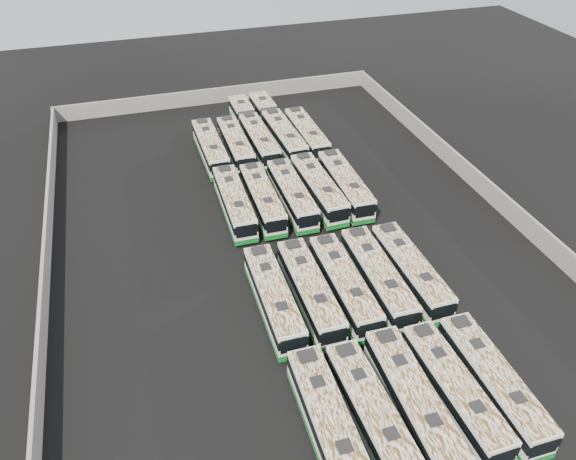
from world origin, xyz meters
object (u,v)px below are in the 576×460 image
(bus_back_center, at_px, (253,130))
(bus_back_far_right, at_px, (307,134))
(bus_midback_center, at_px, (292,194))
(bus_midback_right, at_px, (318,189))
(bus_midback_left, at_px, (262,199))
(bus_midback_far_right, at_px, (345,185))
(bus_front_right, at_px, (454,391))
(bus_back_right, at_px, (277,127))
(bus_front_far_left, at_px, (329,426))
(bus_front_center, at_px, (413,402))
(bus_front_left, at_px, (372,415))
(bus_midfront_left, at_px, (310,291))
(bus_back_far_left, at_px, (210,148))
(bus_back_left, at_px, (236,144))
(bus_front_far_right, at_px, (492,382))
(bus_midfront_far_right, at_px, (410,271))
(bus_midback_far_left, at_px, (234,202))
(bus_midfront_right, at_px, (377,277))
(bus_midfront_far_left, at_px, (274,298))
(bus_midfront_center, at_px, (344,285))

(bus_back_center, distance_m, bus_back_far_right, 6.76)
(bus_midback_center, xyz_separation_m, bus_midback_right, (2.98, 0.14, 0.05))
(bus_midback_left, bearing_deg, bus_back_far_right, 54.88)
(bus_midback_center, xyz_separation_m, bus_midback_far_right, (5.95, 0.05, 0.04))
(bus_front_right, bearing_deg, bus_back_right, 89.11)
(bus_front_far_left, distance_m, bus_front_right, 9.08)
(bus_front_center, distance_m, bus_midback_center, 26.95)
(bus_front_left, xyz_separation_m, bus_midfront_left, (0.00, 12.47, 0.04))
(bus_back_far_left, xyz_separation_m, bus_back_left, (3.05, 0.03, -0.02))
(bus_front_far_right, bearing_deg, bus_midfront_far_right, 90.26)
(bus_front_far_right, bearing_deg, bus_midfront_left, 126.43)
(bus_front_far_right, relative_size, bus_midback_right, 0.97)
(bus_midback_right, bearing_deg, bus_front_far_right, -84.86)
(bus_back_center, bearing_deg, bus_midfront_left, -95.89)
(bus_front_left, bearing_deg, bus_front_right, 0.05)
(bus_midback_far_right, bearing_deg, bus_front_far_right, -88.72)
(bus_front_far_left, bearing_deg, bus_front_far_right, 0.63)
(bus_midback_right, bearing_deg, bus_midfront_far_right, -79.54)
(bus_front_far_left, xyz_separation_m, bus_midback_far_left, (0.01, 27.27, -0.03))
(bus_back_center, bearing_deg, bus_midback_right, -78.94)
(bus_midback_center, bearing_deg, bus_back_center, 90.77)
(bus_front_right, height_order, bus_midback_center, bus_midback_center)
(bus_midfront_left, bearing_deg, bus_back_center, 84.79)
(bus_front_far_right, height_order, bus_midfront_far_right, bus_midfront_far_right)
(bus_midback_right, bearing_deg, bus_midfront_right, -91.22)
(bus_midfront_left, height_order, bus_midfront_far_right, bus_midfront_left)
(bus_midfront_far_left, bearing_deg, bus_front_center, -63.28)
(bus_front_far_right, height_order, bus_back_far_left, bus_back_far_left)
(bus_midfront_far_right, relative_size, bus_back_right, 0.64)
(bus_midfront_center, distance_m, bus_midback_far_right, 16.00)
(bus_front_center, bearing_deg, bus_front_far_left, -178.08)
(bus_front_far_right, distance_m, bus_midback_right, 27.39)
(bus_back_far_left, bearing_deg, bus_midback_left, -76.90)
(bus_front_far_left, distance_m, bus_midback_center, 27.67)
(bus_front_left, height_order, bus_midback_left, bus_front_left)
(bus_midfront_center, distance_m, bus_back_left, 27.51)
(bus_front_far_left, xyz_separation_m, bus_midfront_far_right, (12.08, 12.26, -0.03))
(bus_back_far_left, bearing_deg, bus_midback_far_left, -90.07)
(bus_back_left, distance_m, bus_back_right, 6.78)
(bus_midfront_center, xyz_separation_m, bus_midback_far_right, (6.07, 14.80, 0.02))
(bus_midback_far_left, bearing_deg, bus_front_right, -70.62)
(bus_midback_right, distance_m, bus_back_far_right, 12.80)
(bus_midback_left, xyz_separation_m, bus_midback_far_right, (9.09, -0.07, 0.05))
(bus_midfront_far_left, distance_m, bus_back_far_right, 29.67)
(bus_midback_far_left, bearing_deg, bus_midback_left, -1.83)
(bus_front_center, xyz_separation_m, bus_midback_left, (-3.06, 27.08, -0.06))
(bus_front_right, distance_m, bus_midfront_center, 12.59)
(bus_back_right, bearing_deg, bus_midback_center, -102.02)
(bus_back_right, bearing_deg, bus_front_center, -95.41)
(bus_midback_left, height_order, bus_midback_right, bus_midback_right)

